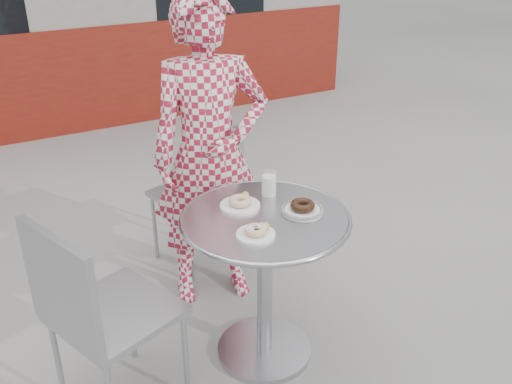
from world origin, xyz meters
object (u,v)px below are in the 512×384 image
bistro_table (265,253)px  milk_cup (269,185)px  chair_far (197,221)px  plate_near (256,232)px  plate_checker (302,208)px  seated_person (210,155)px  plate_far (240,203)px  chair_left (118,350)px

bistro_table → milk_cup: (0.12, 0.17, 0.24)m
chair_far → plate_near: (-0.17, -1.06, 0.52)m
plate_checker → milk_cup: bearing=102.3°
seated_person → plate_far: (-0.06, -0.46, -0.05)m
plate_checker → chair_far: bearing=96.3°
plate_far → plate_checker: plate_checker is taller
bistro_table → plate_far: bearing=110.7°
chair_far → milk_cup: bearing=79.8°
seated_person → plate_near: 0.73m
chair_far → seated_person: bearing=67.3°
bistro_table → plate_near: (-0.11, -0.12, 0.21)m
chair_left → plate_near: size_ratio=5.80×
plate_far → plate_near: (-0.06, -0.26, -0.00)m
chair_far → chair_left: (-0.77, -0.91, 0.02)m
bistro_table → plate_far: 0.25m
plate_far → plate_checker: bearing=-39.1°
bistro_table → plate_checker: plate_checker is taller
seated_person → plate_far: 0.47m
plate_checker → milk_cup: size_ratio=1.65×
milk_cup → chair_far: bearing=94.5°
bistro_table → chair_left: 0.77m
plate_near → milk_cup: 0.38m
plate_far → plate_checker: 0.28m
plate_far → plate_near: bearing=-103.3°
bistro_table → plate_checker: size_ratio=4.02×
chair_left → plate_checker: (0.88, -0.07, 0.50)m
plate_near → chair_left: bearing=165.5°
bistro_table → chair_far: 0.99m
plate_near → plate_checker: plate_checker is taller
chair_far → plate_far: bearing=67.3°
chair_far → plate_near: bearing=66.0°
chair_far → bistro_table: bearing=71.6°
chair_far → plate_near: 1.19m
bistro_table → plate_far: (-0.05, 0.14, 0.21)m
chair_left → seated_person: (0.72, 0.57, 0.55)m
seated_person → plate_checker: (0.16, -0.64, -0.05)m
plate_checker → seated_person: bearing=103.6°
chair_far → milk_cup: size_ratio=7.62×
bistro_table → seated_person: size_ratio=0.46×
bistro_table → plate_near: plate_near is taller
plate_far → milk_cup: size_ratio=1.56×
chair_far → plate_checker: size_ratio=4.62×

